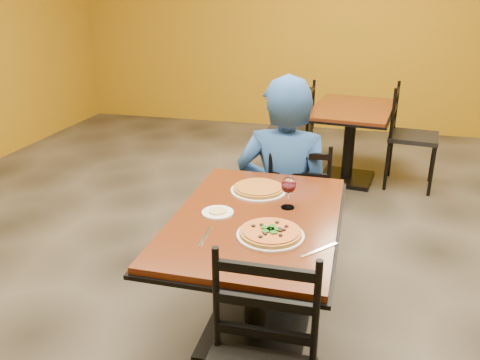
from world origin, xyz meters
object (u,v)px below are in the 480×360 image
(chair_second_right, at_px, (413,137))
(wine_glass, at_px, (288,192))
(chair_second_left, at_px, (290,130))
(diner, at_px, (285,175))
(plate_main, at_px, (270,235))
(side_plate, at_px, (218,213))
(pizza_far, at_px, (258,188))
(chair_main_far, at_px, (298,200))
(pizza_main, at_px, (271,232))
(plate_far, at_px, (258,191))
(table_second, at_px, (350,127))
(table_main, at_px, (256,249))

(chair_second_right, distance_m, wine_glass, 2.59)
(chair_second_left, height_order, diner, diner)
(chair_second_right, distance_m, diner, 2.00)
(chair_second_right, bearing_deg, plate_main, 169.65)
(side_plate, bearing_deg, wine_glass, 25.20)
(chair_second_right, distance_m, pizza_far, 2.49)
(chair_main_far, height_order, pizza_main, chair_main_far)
(chair_second_left, xyz_separation_m, side_plate, (0.02, -2.58, 0.27))
(plate_main, height_order, plate_far, same)
(table_second, relative_size, chair_second_right, 1.24)
(pizza_main, bearing_deg, plate_far, 108.11)
(chair_second_right, distance_m, pizza_main, 2.89)
(table_main, bearing_deg, chair_second_left, 94.67)
(table_main, height_order, diner, diner)
(plate_main, bearing_deg, chair_main_far, 90.58)
(side_plate, bearing_deg, chair_second_right, 65.59)
(chair_second_right, bearing_deg, side_plate, 162.79)
(chair_second_right, relative_size, plate_main, 3.17)
(chair_second_right, relative_size, wine_glass, 5.45)
(table_second, bearing_deg, plate_main, -95.73)
(table_main, relative_size, diner, 0.93)
(pizza_main, xyz_separation_m, wine_glass, (0.03, 0.32, 0.07))
(wine_glass, bearing_deg, table_second, 84.18)
(pizza_far, bearing_deg, table_second, 78.98)
(plate_main, xyz_separation_m, pizza_main, (0.00, 0.00, 0.02))
(chair_main_far, distance_m, pizza_far, 0.71)
(table_second, bearing_deg, pizza_far, -101.02)
(plate_far, bearing_deg, wine_glass, -42.12)
(plate_main, bearing_deg, pizza_main, 0.00)
(table_main, height_order, wine_glass, wine_glass)
(diner, relative_size, plate_main, 4.27)
(pizza_main, distance_m, plate_far, 0.52)
(table_main, xyz_separation_m, chair_second_left, (-0.21, 2.55, -0.08))
(diner, relative_size, pizza_far, 4.73)
(table_second, xyz_separation_m, pizza_far, (-0.44, -2.25, 0.22))
(plate_far, bearing_deg, plate_main, -71.89)
(side_plate, bearing_deg, chair_second_left, 90.36)
(chair_main_far, xyz_separation_m, side_plate, (-0.29, -0.94, 0.30))
(chair_main_far, relative_size, chair_second_right, 0.92)
(side_plate, bearing_deg, table_main, 7.51)
(chair_main_far, bearing_deg, chair_second_left, -86.34)
(diner, height_order, pizza_far, diner)
(table_main, distance_m, pizza_far, 0.37)
(chair_main_far, bearing_deg, chair_second_right, -125.24)
(side_plate, height_order, wine_glass, wine_glass)
(chair_main_far, bearing_deg, table_second, -106.90)
(plate_main, xyz_separation_m, plate_far, (-0.16, 0.50, 0.00))
(plate_far, bearing_deg, pizza_main, -71.89)
(chair_second_left, height_order, wine_glass, chair_second_left)
(table_second, xyz_separation_m, plate_far, (-0.44, -2.25, 0.20))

